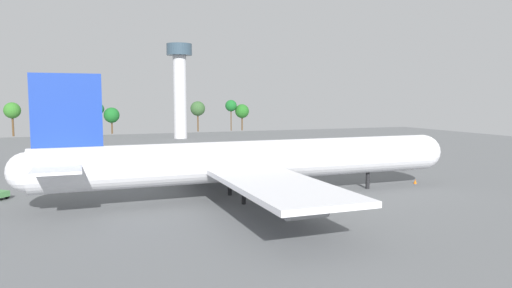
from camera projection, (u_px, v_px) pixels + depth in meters
The scene contains 6 objects.
ground_plane at pixel (256, 198), 76.08m from camera, with size 291.46×291.46×0.00m, color slate.
cargo_airplane at pixel (254, 161), 75.34m from camera, with size 72.87×60.65×19.63m.
catering_truck at pixel (398, 164), 107.45m from camera, with size 3.61×5.27×2.11m.
safety_cone_nose at pixel (415, 182), 88.61m from camera, with size 0.57×0.57×0.82m, color orange.
control_tower at pixel (180, 82), 186.23m from camera, with size 10.01×10.01×37.62m.
tree_line_backdrop at pixel (132, 110), 214.75m from camera, with size 120.20×7.09×15.30m.
Camera 1 is at (-26.75, -69.91, 16.23)m, focal length 32.75 mm.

